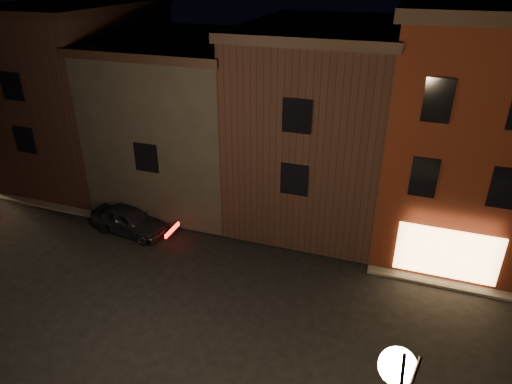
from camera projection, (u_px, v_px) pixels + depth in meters
ground at (213, 323)px, 16.92m from camera, size 120.00×120.00×0.00m
sidewalk_far_left at (98, 115)px, 39.68m from camera, size 30.00×30.00×0.12m
corner_building at (462, 129)px, 20.07m from camera, size 6.50×8.50×10.50m
row_building_a at (321, 120)px, 23.12m from camera, size 7.30×10.30×9.40m
row_building_b at (193, 115)px, 25.51m from camera, size 7.80×10.30×8.40m
row_building_c at (84, 91)px, 27.34m from camera, size 7.30×10.30×9.90m
parked_car_a at (129, 220)px, 22.34m from camera, size 4.13×2.03×1.35m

